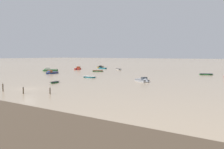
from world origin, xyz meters
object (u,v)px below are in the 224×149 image
(rowboat_moored_4, at_px, (55,82))
(motorboat_moored_5, at_px, (144,81))
(rowboat_moored_0, at_px, (89,77))
(mooring_post_left, at_px, (50,91))
(motorboat_moored_2, at_px, (78,69))
(rowboat_moored_3, at_px, (98,71))
(rowboat_moored_2, at_px, (119,69))
(motorboat_moored_0, at_px, (51,73))
(mooring_post_right, at_px, (3,87))
(rowboat_moored_1, at_px, (206,74))
(mooring_post_near, at_px, (23,90))
(sailboat_moored_0, at_px, (101,67))
(motorboat_moored_6, at_px, (49,70))
(motorboat_moored_3, at_px, (102,68))

(rowboat_moored_4, relative_size, motorboat_moored_5, 0.66)
(rowboat_moored_0, bearing_deg, mooring_post_left, 107.78)
(motorboat_moored_2, xyz_separation_m, rowboat_moored_3, (15.04, -5.64, -0.11))
(rowboat_moored_0, relative_size, rowboat_moored_2, 1.03)
(motorboat_moored_0, xyz_separation_m, mooring_post_right, (23.13, -31.12, 0.40))
(motorboat_moored_0, bearing_deg, mooring_post_right, 34.23)
(motorboat_moored_0, bearing_deg, rowboat_moored_0, 78.00)
(rowboat_moored_1, bearing_deg, rowboat_moored_0, -153.57)
(motorboat_moored_0, distance_m, mooring_post_right, 38.78)
(rowboat_moored_3, relative_size, mooring_post_near, 3.49)
(sailboat_moored_0, relative_size, rowboat_moored_2, 1.43)
(rowboat_moored_0, relative_size, motorboat_moored_6, 0.71)
(motorboat_moored_2, relative_size, motorboat_moored_5, 1.15)
(mooring_post_near, bearing_deg, rowboat_moored_0, 107.66)
(rowboat_moored_0, height_order, rowboat_moored_3, rowboat_moored_3)
(rowboat_moored_0, bearing_deg, motorboat_moored_2, -52.09)
(motorboat_moored_3, height_order, mooring_post_near, mooring_post_near)
(motorboat_moored_2, distance_m, motorboat_moored_5, 53.23)
(mooring_post_left, bearing_deg, sailboat_moored_0, 121.11)
(sailboat_moored_0, bearing_deg, motorboat_moored_2, 6.33)
(mooring_post_right, bearing_deg, rowboat_moored_2, 104.23)
(motorboat_moored_5, height_order, motorboat_moored_6, motorboat_moored_6)
(rowboat_moored_2, xyz_separation_m, motorboat_moored_5, (29.59, -35.64, 0.09))
(motorboat_moored_5, bearing_deg, mooring_post_near, -78.02)
(sailboat_moored_0, relative_size, motorboat_moored_3, 1.29)
(rowboat_moored_1, bearing_deg, mooring_post_right, -132.69)
(rowboat_moored_1, relative_size, mooring_post_right, 2.84)
(motorboat_moored_0, bearing_deg, rowboat_moored_3, 157.46)
(motorboat_moored_6, height_order, mooring_post_near, motorboat_moored_6)
(sailboat_moored_0, bearing_deg, mooring_post_right, 26.50)
(motorboat_moored_6, distance_m, mooring_post_near, 55.69)
(motorboat_moored_3, height_order, rowboat_moored_3, motorboat_moored_3)
(rowboat_moored_2, height_order, motorboat_moored_6, motorboat_moored_6)
(rowboat_moored_4, xyz_separation_m, motorboat_moored_6, (-32.18, 26.20, 0.21))
(mooring_post_left, bearing_deg, motorboat_moored_6, 139.22)
(rowboat_moored_3, xyz_separation_m, motorboat_moored_6, (-17.43, -8.94, 0.16))
(rowboat_moored_4, bearing_deg, rowboat_moored_0, -9.02)
(motorboat_moored_0, xyz_separation_m, motorboat_moored_5, (36.91, -4.39, -0.02))
(rowboat_moored_0, bearing_deg, rowboat_moored_1, -140.66)
(rowboat_moored_1, relative_size, mooring_post_left, 3.69)
(sailboat_moored_0, distance_m, motorboat_moored_5, 65.45)
(motorboat_moored_6, bearing_deg, mooring_post_right, 89.70)
(rowboat_moored_1, xyz_separation_m, mooring_post_left, (-12.30, -52.93, 0.35))
(rowboat_moored_4, bearing_deg, rowboat_moored_3, 7.25)
(motorboat_moored_5, bearing_deg, rowboat_moored_4, -110.10)
(motorboat_moored_3, bearing_deg, motorboat_moored_0, 97.02)
(motorboat_moored_0, bearing_deg, motorboat_moored_6, -130.77)
(motorboat_moored_6, height_order, mooring_post_right, motorboat_moored_6)
(rowboat_moored_2, relative_size, mooring_post_near, 3.13)
(motorboat_moored_5, bearing_deg, motorboat_moored_3, 166.90)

